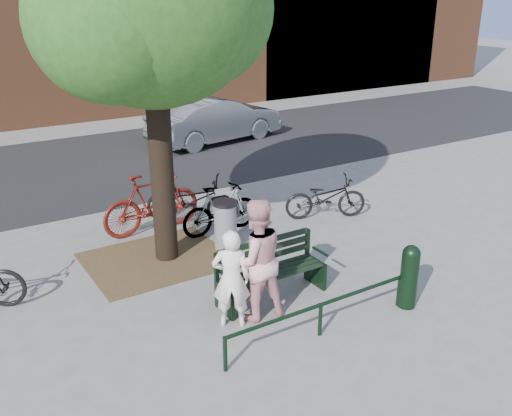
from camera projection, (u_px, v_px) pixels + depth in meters
ground at (272, 298)px, 8.89m from camera, size 90.00×90.00×0.00m
dirt_pit at (157, 259)px, 10.13m from camera, size 2.40×2.00×0.02m
road at (100, 164)px, 15.61m from camera, size 40.00×7.00×0.01m
park_bench at (269, 268)px, 8.78m from camera, size 1.74×0.54×0.97m
guard_railing at (321, 310)px, 7.80m from camera, size 3.06×0.06×0.51m
person_left at (231, 279)px, 7.93m from camera, size 0.64×0.58×1.47m
person_right at (256, 260)px, 8.10m from camera, size 0.96×0.79×1.82m
bollard at (409, 274)px, 8.48m from camera, size 0.27×0.27×1.01m
litter_bin at (225, 225)px, 10.42m from camera, size 0.46×0.46×0.93m
bicycle_b at (152, 202)px, 11.13m from camera, size 2.05×0.68×1.22m
bicycle_c at (192, 200)px, 11.59m from camera, size 1.89×1.68×0.99m
bicycle_d at (220, 209)px, 11.10m from camera, size 1.65×0.48×0.99m
bicycle_e at (326, 198)px, 11.86m from camera, size 1.80×1.22×0.89m
parked_car at (215, 119)px, 17.72m from camera, size 4.51×2.18×1.43m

